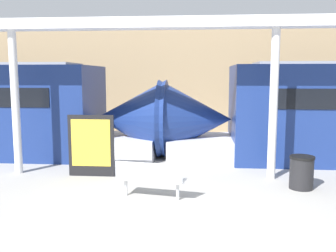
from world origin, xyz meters
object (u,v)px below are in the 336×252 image
support_column_near (273,105)px  bench_near (150,177)px  poster_board (91,145)px  support_column_far (15,103)px  trash_bin (302,172)px

support_column_near → bench_near: bearing=-147.3°
bench_near → support_column_near: bearing=43.3°
bench_near → support_column_near: (3.03, 1.95, 1.48)m
poster_board → support_column_far: support_column_far is taller
poster_board → support_column_far: bearing=176.0°
bench_near → trash_bin: bench_near is taller
bench_near → support_column_near: 3.89m
trash_bin → support_column_near: size_ratio=0.20×
poster_board → support_column_near: 5.03m
trash_bin → poster_board: 5.53m
bench_near → trash_bin: (3.60, 1.08, -0.10)m
trash_bin → support_column_far: (-7.65, 0.86, 1.58)m
trash_bin → support_column_far: 7.86m
bench_near → support_column_far: size_ratio=0.40×
poster_board → support_column_near: size_ratio=0.43×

